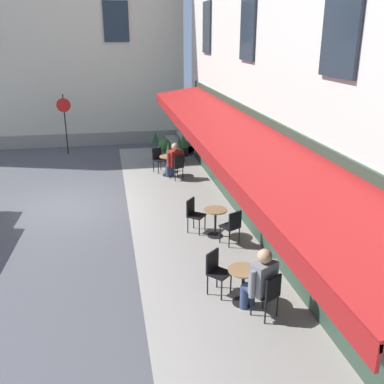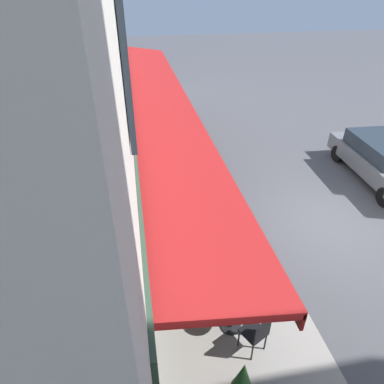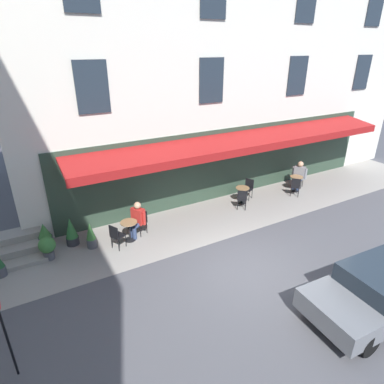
# 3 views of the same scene
# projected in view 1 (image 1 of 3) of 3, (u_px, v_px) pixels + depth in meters

# --- Properties ---
(ground_plane) EXTENTS (70.00, 70.00, 0.00)m
(ground_plane) POSITION_uv_depth(u_px,v_px,m) (68.00, 208.00, 13.42)
(ground_plane) COLOR #4C4C51
(sidewalk_cafe_terrace) EXTENTS (20.50, 3.20, 0.01)m
(sidewalk_cafe_terrace) POSITION_uv_depth(u_px,v_px,m) (199.00, 246.00, 11.02)
(sidewalk_cafe_terrace) COLOR gray
(sidewalk_cafe_terrace) RESTS_ON ground_plane
(back_alley_steps) EXTENTS (2.40, 1.75, 0.60)m
(back_alley_steps) POSITION_uv_depth(u_px,v_px,m) (181.00, 143.00, 20.25)
(back_alley_steps) COLOR gray
(back_alley_steps) RESTS_ON ground_plane
(cafe_table_near_entrance) EXTENTS (0.60, 0.60, 0.75)m
(cafe_table_near_entrance) POSITION_uv_depth(u_px,v_px,m) (215.00, 219.00, 11.39)
(cafe_table_near_entrance) COLOR black
(cafe_table_near_entrance) RESTS_ON ground_plane
(cafe_chair_black_by_window) EXTENTS (0.56, 0.56, 0.91)m
(cafe_chair_black_by_window) POSITION_uv_depth(u_px,v_px,m) (194.00, 212.00, 11.65)
(cafe_chair_black_by_window) COLOR black
(cafe_chair_black_by_window) RESTS_ON ground_plane
(cafe_chair_black_back_row) EXTENTS (0.54, 0.54, 0.91)m
(cafe_chair_black_back_row) POSITION_uv_depth(u_px,v_px,m) (232.00, 225.00, 10.90)
(cafe_chair_black_back_row) COLOR black
(cafe_chair_black_back_row) RESTS_ON ground_plane
(cafe_table_mid_terrace) EXTENTS (0.60, 0.60, 0.75)m
(cafe_table_mid_terrace) POSITION_uv_depth(u_px,v_px,m) (243.00, 281.00, 8.52)
(cafe_table_mid_terrace) COLOR black
(cafe_table_mid_terrace) RESTS_ON ground_plane
(cafe_chair_black_facing_street) EXTENTS (0.56, 0.56, 0.91)m
(cafe_chair_black_facing_street) POSITION_uv_depth(u_px,v_px,m) (216.00, 269.00, 8.86)
(cafe_chair_black_facing_street) COLOR black
(cafe_chair_black_facing_street) RESTS_ON ground_plane
(cafe_chair_black_corner_right) EXTENTS (0.55, 0.55, 0.91)m
(cafe_chair_black_corner_right) POSITION_uv_depth(u_px,v_px,m) (269.00, 292.00, 8.05)
(cafe_chair_black_corner_right) COLOR black
(cafe_chair_black_corner_right) RESTS_ON ground_plane
(cafe_table_streetside) EXTENTS (0.60, 0.60, 0.75)m
(cafe_table_streetside) POSITION_uv_depth(u_px,v_px,m) (168.00, 163.00, 16.30)
(cafe_table_streetside) COLOR black
(cafe_table_streetside) RESTS_ON ground_plane
(cafe_chair_black_kerbside) EXTENTS (0.54, 0.54, 0.91)m
(cafe_chair_black_kerbside) POSITION_uv_depth(u_px,v_px,m) (158.00, 158.00, 16.75)
(cafe_chair_black_kerbside) COLOR black
(cafe_chair_black_kerbside) RESTS_ON ground_plane
(cafe_chair_black_corner_left) EXTENTS (0.53, 0.53, 0.91)m
(cafe_chair_black_corner_left) POSITION_uv_depth(u_px,v_px,m) (178.00, 165.00, 15.81)
(cafe_chair_black_corner_left) COLOR black
(cafe_chair_black_corner_left) RESTS_ON ground_plane
(seated_patron_in_grey) EXTENTS (0.69, 0.66, 1.37)m
(seated_patron_in_grey) POSITION_uv_depth(u_px,v_px,m) (260.00, 279.00, 8.14)
(seated_patron_in_grey) COLOR navy
(seated_patron_in_grey) RESTS_ON ground_plane
(seated_companion_in_red) EXTENTS (0.66, 0.63, 1.33)m
(seated_companion_in_red) POSITION_uv_depth(u_px,v_px,m) (174.00, 160.00, 15.92)
(seated_companion_in_red) COLOR navy
(seated_companion_in_red) RESTS_ON ground_plane
(no_parking_sign) EXTENTS (0.10, 0.59, 2.60)m
(no_parking_sign) POSITION_uv_depth(u_px,v_px,m) (64.00, 113.00, 18.74)
(no_parking_sign) COLOR black
(no_parking_sign) RESTS_ON ground_plane
(potted_plant_entrance_left) EXTENTS (0.54, 0.54, 0.80)m
(potted_plant_entrance_left) POSITION_uv_depth(u_px,v_px,m) (164.00, 146.00, 18.86)
(potted_plant_entrance_left) COLOR #4C4C51
(potted_plant_entrance_left) RESTS_ON ground_plane
(potted_plant_by_steps) EXTENTS (0.33, 0.33, 0.81)m
(potted_plant_by_steps) POSITION_uv_depth(u_px,v_px,m) (155.00, 140.00, 20.14)
(potted_plant_by_steps) COLOR #4C4C51
(potted_plant_by_steps) RESTS_ON ground_plane
(potted_plant_mid_terrace) EXTENTS (0.46, 0.46, 0.91)m
(potted_plant_mid_terrace) POSITION_uv_depth(u_px,v_px,m) (183.00, 146.00, 18.99)
(potted_plant_mid_terrace) COLOR #2D2D33
(potted_plant_mid_terrace) RESTS_ON ground_plane
(potted_plant_under_sign) EXTENTS (0.43, 0.43, 1.04)m
(potted_plant_under_sign) POSITION_uv_depth(u_px,v_px,m) (179.00, 149.00, 18.14)
(potted_plant_under_sign) COLOR #2D2D33
(potted_plant_under_sign) RESTS_ON ground_plane
(potted_plant_entrance_right) EXTENTS (0.34, 0.34, 0.97)m
(potted_plant_entrance_right) POSITION_uv_depth(u_px,v_px,m) (169.00, 154.00, 17.56)
(potted_plant_entrance_right) COLOR #4C4C51
(potted_plant_entrance_right) RESTS_ON ground_plane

